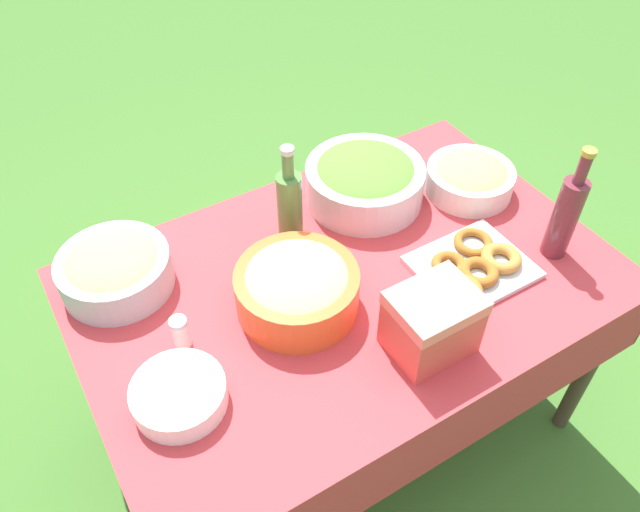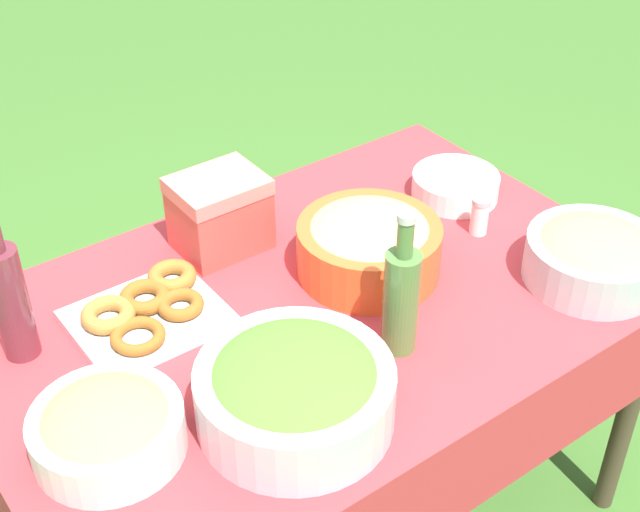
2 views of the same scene
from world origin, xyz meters
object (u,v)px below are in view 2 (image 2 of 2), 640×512
(pasta_bowl, at_px, (369,244))
(donut_platter, at_px, (147,310))
(plate_stack, at_px, (455,185))
(wine_bottle, at_px, (10,298))
(bread_bowl, at_px, (594,255))
(olive_oil_bottle, at_px, (401,297))
(fruit_bowl, at_px, (107,428))
(cooler_box, at_px, (220,213))
(salad_bowl, at_px, (295,390))

(pasta_bowl, relative_size, donut_platter, 0.99)
(plate_stack, relative_size, wine_bottle, 0.62)
(plate_stack, xyz_separation_m, bread_bowl, (-0.00, 0.42, 0.03))
(olive_oil_bottle, relative_size, wine_bottle, 0.91)
(bread_bowl, height_order, fruit_bowl, bread_bowl)
(cooler_box, bearing_deg, wine_bottle, 8.76)
(pasta_bowl, distance_m, cooler_box, 0.34)
(olive_oil_bottle, height_order, fruit_bowl, olive_oil_bottle)
(pasta_bowl, xyz_separation_m, donut_platter, (0.46, -0.14, -0.05))
(cooler_box, bearing_deg, plate_stack, 164.48)
(pasta_bowl, height_order, wine_bottle, wine_bottle)
(plate_stack, distance_m, fruit_bowl, 1.07)
(olive_oil_bottle, height_order, bread_bowl, olive_oil_bottle)
(salad_bowl, relative_size, cooler_box, 1.79)
(salad_bowl, bearing_deg, pasta_bowl, -145.06)
(plate_stack, distance_m, cooler_box, 0.60)
(donut_platter, relative_size, plate_stack, 1.49)
(bread_bowl, relative_size, fruit_bowl, 1.10)
(wine_bottle, relative_size, bread_bowl, 1.18)
(pasta_bowl, distance_m, wine_bottle, 0.74)
(pasta_bowl, xyz_separation_m, fruit_bowl, (0.68, 0.13, -0.02))
(salad_bowl, distance_m, donut_platter, 0.42)
(salad_bowl, relative_size, wine_bottle, 1.03)
(salad_bowl, relative_size, fruit_bowl, 1.33)
(pasta_bowl, height_order, bread_bowl, pasta_bowl)
(wine_bottle, bearing_deg, pasta_bowl, 164.65)
(bread_bowl, bearing_deg, salad_bowl, -2.98)
(wine_bottle, height_order, cooler_box, wine_bottle)
(pasta_bowl, relative_size, olive_oil_bottle, 1.00)
(fruit_bowl, bearing_deg, wine_bottle, -85.00)
(bread_bowl, bearing_deg, plate_stack, -89.47)
(plate_stack, distance_m, olive_oil_bottle, 0.59)
(wine_bottle, bearing_deg, salad_bowl, 125.15)
(wine_bottle, distance_m, fruit_bowl, 0.34)
(olive_oil_bottle, bearing_deg, wine_bottle, -35.08)
(salad_bowl, distance_m, bread_bowl, 0.75)
(salad_bowl, xyz_separation_m, bread_bowl, (-0.75, 0.04, -0.01))
(salad_bowl, bearing_deg, donut_platter, -78.74)
(fruit_bowl, bearing_deg, salad_bowl, 155.72)
(pasta_bowl, relative_size, bread_bowl, 1.07)
(donut_platter, height_order, cooler_box, cooler_box)
(wine_bottle, relative_size, cooler_box, 1.75)
(salad_bowl, distance_m, wine_bottle, 0.57)
(fruit_bowl, bearing_deg, donut_platter, -128.09)
(plate_stack, xyz_separation_m, olive_oil_bottle, (0.47, 0.34, 0.09))
(olive_oil_bottle, height_order, wine_bottle, wine_bottle)
(pasta_bowl, distance_m, fruit_bowl, 0.69)
(plate_stack, relative_size, cooler_box, 1.08)
(bread_bowl, bearing_deg, olive_oil_bottle, -9.44)
(donut_platter, bearing_deg, fruit_bowl, 51.91)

